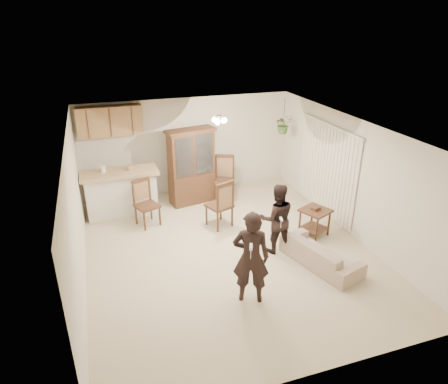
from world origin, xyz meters
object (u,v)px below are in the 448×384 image
object	(u,v)px
adult	(251,253)
chair_bar	(148,213)
china_hutch	(192,167)
chair_hutch_right	(219,213)
side_table	(314,222)
chair_hutch_left	(225,188)
sofa	(321,248)
child	(277,221)

from	to	relation	value
adult	chair_bar	size ratio (longest dim) A/B	1.69
china_hutch	chair_hutch_right	size ratio (longest dim) A/B	1.69
side_table	chair_hutch_right	world-z (taller)	chair_hutch_right
chair_hutch_left	sofa	bearing A→B (deg)	-56.69
child	side_table	world-z (taller)	child
adult	chair_hutch_right	world-z (taller)	adult
chair_hutch_left	side_table	bearing A→B (deg)	-41.83
chair_hutch_right	side_table	bearing A→B (deg)	129.59
chair_hutch_right	chair_hutch_left	bearing A→B (deg)	-133.72
chair_hutch_left	adult	bearing A→B (deg)	-82.57
adult	side_table	world-z (taller)	adult
child	chair_hutch_right	distance (m)	1.59
side_table	chair_bar	size ratio (longest dim) A/B	0.69
sofa	chair_hutch_left	world-z (taller)	chair_hutch_left
chair_hutch_left	chair_hutch_right	size ratio (longest dim) A/B	1.02
china_hutch	chair_hutch_left	bearing A→B (deg)	-21.09
adult	chair_bar	world-z (taller)	adult
side_table	child	bearing A→B (deg)	-163.70
chair_bar	chair_hutch_left	distance (m)	2.20
child	chair_bar	bearing A→B (deg)	-27.43
child	chair_hutch_right	xyz separation A→B (m)	(-0.75, 1.36, -0.36)
child	china_hutch	distance (m)	2.97
child	chair_bar	world-z (taller)	child
chair_hutch_right	sofa	bearing A→B (deg)	102.88
sofa	chair_hutch_right	size ratio (longest dim) A/B	1.66
side_table	chair_hutch_left	world-z (taller)	chair_hutch_left
side_table	chair_hutch_left	size ratio (longest dim) A/B	0.64
sofa	side_table	distance (m)	1.12
child	chair_bar	size ratio (longest dim) A/B	1.27
child	china_hutch	world-z (taller)	china_hutch
china_hutch	adult	bearing A→B (deg)	-101.47
adult	chair_hutch_left	bearing A→B (deg)	-78.97
child	chair_hutch_right	size ratio (longest dim) A/B	1.20
chair_bar	chair_hutch_right	size ratio (longest dim) A/B	0.94
chair_bar	chair_hutch_left	xyz separation A→B (m)	(2.07, 0.74, 0.02)
adult	chair_hutch_right	size ratio (longest dim) A/B	1.60
sofa	chair_bar	xyz separation A→B (m)	(-2.88, 2.62, -0.07)
adult	child	size ratio (longest dim) A/B	1.33
adult	chair_hutch_left	size ratio (longest dim) A/B	1.56
sofa	chair_hutch_left	distance (m)	3.45
side_table	chair_hutch_right	size ratio (longest dim) A/B	0.65
chair_bar	china_hutch	bearing A→B (deg)	13.72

